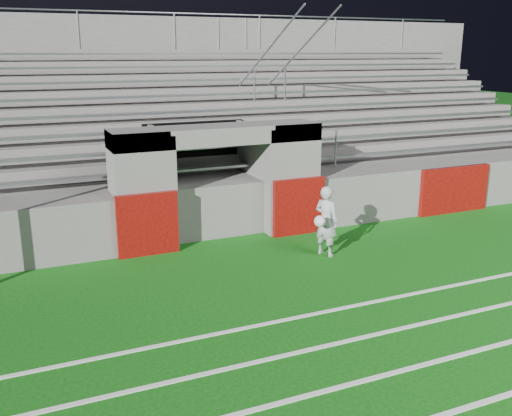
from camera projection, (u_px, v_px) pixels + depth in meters
name	position (u px, v px, depth m)	size (l,w,h in m)	color
ground	(286.00, 292.00, 10.29)	(90.00, 90.00, 0.00)	#0D500D
stadium_structure	(167.00, 146.00, 16.94)	(26.00, 8.48, 5.42)	#5F5C5A
goalkeeper_with_ball	(326.00, 221.00, 11.97)	(0.74, 0.76, 1.51)	#A2A6AB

